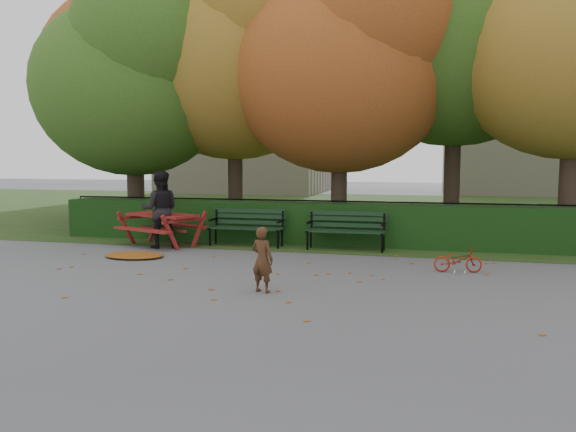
% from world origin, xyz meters
% --- Properties ---
extents(ground, '(90.00, 90.00, 0.00)m').
position_xyz_m(ground, '(0.00, 0.00, 0.00)').
color(ground, slate).
rests_on(ground, ground).
extents(grass_strip, '(90.00, 90.00, 0.00)m').
position_xyz_m(grass_strip, '(0.00, 14.00, 0.01)').
color(grass_strip, '#203C16').
rests_on(grass_strip, ground).
extents(building_left, '(10.00, 7.00, 15.00)m').
position_xyz_m(building_left, '(-9.00, 26.00, 7.50)').
color(building_left, '#B9AE91').
rests_on(building_left, ground).
extents(building_right, '(9.00, 6.00, 12.00)m').
position_xyz_m(building_right, '(8.00, 28.00, 6.00)').
color(building_right, '#B9AE91').
rests_on(building_right, ground).
extents(hedge, '(13.00, 0.90, 1.00)m').
position_xyz_m(hedge, '(0.00, 4.50, 0.50)').
color(hedge, black).
rests_on(hedge, ground).
extents(iron_fence, '(14.00, 0.04, 1.02)m').
position_xyz_m(iron_fence, '(0.00, 5.30, 0.54)').
color(iron_fence, black).
rests_on(iron_fence, ground).
extents(tree_a, '(5.88, 5.60, 7.48)m').
position_xyz_m(tree_a, '(-5.19, 5.58, 4.52)').
color(tree_a, '#2E1F18').
rests_on(tree_a, ground).
extents(tree_b, '(6.72, 6.40, 8.79)m').
position_xyz_m(tree_b, '(-2.44, 6.75, 5.40)').
color(tree_b, '#2E1F18').
rests_on(tree_b, ground).
extents(tree_c, '(6.30, 6.00, 8.00)m').
position_xyz_m(tree_c, '(0.83, 5.96, 4.82)').
color(tree_c, '#2E1F18').
rests_on(tree_c, ground).
extents(tree_d, '(7.14, 6.80, 9.58)m').
position_xyz_m(tree_d, '(3.88, 7.23, 5.98)').
color(tree_d, '#2E1F18').
rests_on(tree_d, ground).
extents(tree_f, '(6.93, 6.60, 9.19)m').
position_xyz_m(tree_f, '(-7.13, 9.24, 5.69)').
color(tree_f, '#2E1F18').
rests_on(tree_f, ground).
extents(bench_left, '(1.80, 0.57, 0.88)m').
position_xyz_m(bench_left, '(-1.30, 3.70, 0.52)').
color(bench_left, black).
rests_on(bench_left, ground).
extents(bench_right, '(1.80, 0.57, 0.88)m').
position_xyz_m(bench_right, '(1.10, 3.70, 0.52)').
color(bench_right, black).
rests_on(bench_right, ground).
extents(picnic_table, '(2.22, 2.02, 0.88)m').
position_xyz_m(picnic_table, '(-3.28, 3.20, 0.60)').
color(picnic_table, maroon).
rests_on(picnic_table, ground).
extents(leaf_pile, '(1.53, 1.31, 0.09)m').
position_xyz_m(leaf_pile, '(-3.10, 1.54, 0.04)').
color(leaf_pile, maroon).
rests_on(leaf_pile, ground).
extents(leaf_scatter, '(9.00, 5.70, 0.01)m').
position_xyz_m(leaf_scatter, '(0.00, 0.30, 0.01)').
color(leaf_scatter, maroon).
rests_on(leaf_scatter, ground).
extents(child, '(0.43, 0.34, 1.03)m').
position_xyz_m(child, '(0.49, -0.79, 0.52)').
color(child, '#452916').
rests_on(child, ground).
extents(adult, '(1.08, 0.98, 1.81)m').
position_xyz_m(adult, '(-3.18, 2.90, 0.91)').
color(adult, black).
rests_on(adult, ground).
extents(bicycle, '(0.90, 0.43, 0.45)m').
position_xyz_m(bicycle, '(3.49, 1.61, 0.23)').
color(bicycle, '#9F1E0E').
rests_on(bicycle, ground).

